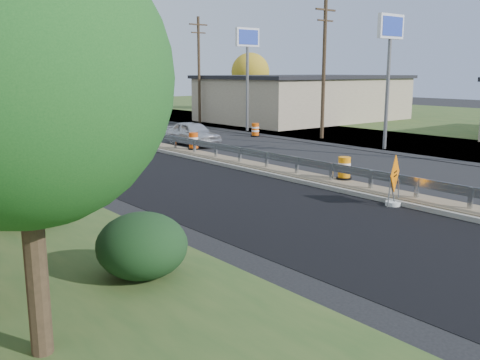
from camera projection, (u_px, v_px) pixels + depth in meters
ground at (297, 178)px, 23.68m from camera, size 140.00×140.00×0.00m
grass_verge_far at (449, 122)px, 49.82m from camera, size 40.00×120.00×0.03m
milled_overlay at (105, 160)px, 28.56m from camera, size 7.20×120.00×0.01m
median at (195, 154)px, 29.74m from camera, size 1.60×55.00×0.23m
guardrail at (184, 141)px, 30.38m from camera, size 0.10×46.15×0.72m
retail_building_near at (304, 98)px, 51.42m from camera, size 18.50×12.50×4.27m
pylon_sign_south at (390, 39)px, 31.15m from camera, size 2.20×0.30×7.90m
pylon_sign_mid at (247, 47)px, 41.04m from camera, size 2.20×0.30×7.90m
pylon_sign_north at (155, 52)px, 51.68m from camera, size 2.20×0.30×7.90m
utility_pole_smid at (324, 67)px, 36.64m from camera, size 1.90×0.26×9.40m
utility_pole_nmid at (199, 68)px, 48.05m from camera, size 1.90×0.26×9.40m
utility_pole_north at (122, 69)px, 59.45m from camera, size 1.90×0.26×9.40m
hedge_south at (142, 245)px, 12.17m from camera, size 2.09×2.09×1.52m
hedge_mid at (32, 200)px, 16.42m from camera, size 2.09×2.09×1.52m
tree_near_green at (21, 79)px, 8.04m from camera, size 4.62×4.62×6.86m
tree_far_yellow at (250, 72)px, 64.69m from camera, size 4.62×4.62×6.86m
caution_sign at (394, 193)px, 18.72m from camera, size 1.22×0.55×1.81m
barrel_median_near at (344, 169)px, 22.20m from camera, size 0.64×0.64×0.93m
barrel_median_mid at (194, 141)px, 30.64m from camera, size 0.66×0.66×0.96m
barrel_median_far at (129, 133)px, 35.48m from camera, size 0.54×0.54×0.79m
barrel_shoulder_near at (255, 130)px, 38.66m from camera, size 0.66×0.66×0.96m
barrel_shoulder_mid at (158, 121)px, 46.03m from camera, size 0.65×0.65×0.96m
barrel_shoulder_far at (141, 115)px, 52.64m from camera, size 0.62×0.62×0.90m
car_silver at (193, 133)px, 34.07m from camera, size 1.80×4.46×1.52m
car_dark_mid at (139, 115)px, 47.73m from camera, size 1.91×4.79×1.55m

